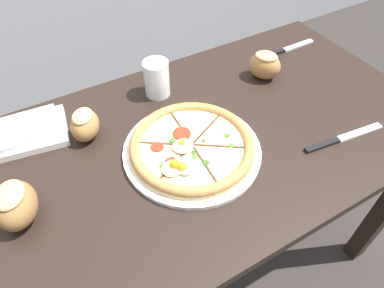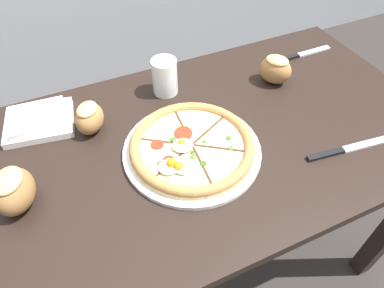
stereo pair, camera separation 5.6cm
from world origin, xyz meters
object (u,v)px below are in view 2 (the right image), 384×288
pizza (192,147)px  knife_main (349,149)px  bread_piece_mid (89,117)px  napkin_folded (39,120)px  water_glass (165,78)px  knife_spare (302,54)px  bread_piece_near (14,190)px  dining_table (199,166)px  bread_piece_far (276,69)px

pizza → knife_main: size_ratio=1.43×
bread_piece_mid → napkin_folded: bearing=148.3°
water_glass → napkin_folded: bearing=178.9°
knife_spare → water_glass: size_ratio=2.05×
napkin_folded → bread_piece_near: size_ratio=1.51×
dining_table → bread_piece_mid: bearing=148.9°
bread_piece_near → bread_piece_far: (0.78, 0.15, -0.01)m
napkin_folded → knife_spare: 0.88m
dining_table → pizza: 0.15m
dining_table → pizza: size_ratio=3.82×
dining_table → knife_spare: knife_spare is taller
napkin_folded → bread_piece_mid: bearing=-31.7°
bread_piece_near → bread_piece_far: 0.79m
dining_table → bread_piece_mid: (-0.25, 0.15, 0.16)m
napkin_folded → knife_spare: napkin_folded is taller
bread_piece_far → water_glass: water_glass is taller
pizza → bread_piece_mid: (-0.21, 0.19, 0.02)m
dining_table → bread_piece_near: size_ratio=10.13×
pizza → knife_spare: bearing=25.2°
napkin_folded → water_glass: water_glass is taller
knife_main → dining_table: bearing=156.3°
bread_piece_near → bread_piece_mid: bread_piece_near is taller
knife_main → knife_spare: bearing=75.6°
knife_spare → knife_main: bearing=-111.4°
knife_main → water_glass: 0.55m
dining_table → pizza: bearing=-137.8°
pizza → bread_piece_far: (0.36, 0.17, 0.03)m
bread_piece_near → knife_spare: (0.96, 0.24, -0.05)m
dining_table → knife_spare: (0.50, 0.22, 0.12)m
dining_table → pizza: (-0.04, -0.04, 0.14)m
pizza → napkin_folded: size_ratio=1.75×
dining_table → knife_main: size_ratio=5.46×
dining_table → water_glass: (-0.01, 0.23, 0.17)m
napkin_folded → bread_piece_far: 0.71m
pizza → napkin_folded: bearing=141.8°
dining_table → bread_piece_far: bearing=22.2°
napkin_folded → pizza: bearing=-38.2°
pizza → knife_spare: 0.59m
dining_table → napkin_folded: 0.47m
water_glass → bread_piece_near: bearing=-151.3°
bread_piece_mid → knife_main: size_ratio=0.47×
bread_piece_mid → knife_main: (0.59, -0.35, -0.04)m
bread_piece_near → knife_spare: size_ratio=0.59×
dining_table → napkin_folded: napkin_folded is taller
napkin_folded → bread_piece_mid: bread_piece_mid is taller
bread_piece_far → water_glass: 0.34m
pizza → bread_piece_far: bread_piece_far is taller
napkin_folded → knife_main: 0.84m
dining_table → water_glass: size_ratio=12.28×
bread_piece_far → knife_spare: bearing=25.8°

